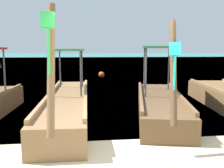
# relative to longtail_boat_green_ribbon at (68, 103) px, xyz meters

# --- Properties ---
(sea_water) EXTENTS (120.00, 120.00, 0.00)m
(sea_water) POSITION_rel_longtail_boat_green_ribbon_xyz_m (1.26, 57.77, -0.35)
(sea_water) COLOR teal
(sea_water) RESTS_ON ground
(longtail_boat_green_ribbon) EXTENTS (1.23, 6.93, 2.66)m
(longtail_boat_green_ribbon) POSITION_rel_longtail_boat_green_ribbon_xyz_m (0.00, 0.00, 0.00)
(longtail_boat_green_ribbon) COLOR olive
(longtail_boat_green_ribbon) RESTS_ON ground
(longtail_boat_turquoise_ribbon) EXTENTS (2.26, 5.71, 2.48)m
(longtail_boat_turquoise_ribbon) POSITION_rel_longtail_boat_green_ribbon_xyz_m (2.68, -0.16, -0.01)
(longtail_boat_turquoise_ribbon) COLOR brown
(longtail_boat_turquoise_ribbon) RESTS_ON ground
(mooring_buoy_near) EXTENTS (0.40, 0.40, 0.40)m
(mooring_buoy_near) POSITION_rel_longtail_boat_green_ribbon_xyz_m (1.73, 10.03, -0.15)
(mooring_buoy_near) COLOR #EA5119
(mooring_buoy_near) RESTS_ON sea_water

